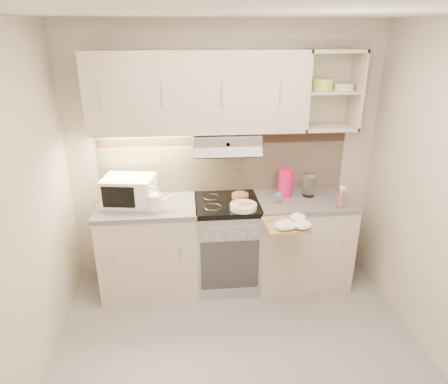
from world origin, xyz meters
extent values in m
plane|color=gray|center=(0.00, 0.00, 0.00)|extent=(3.00, 3.00, 0.00)
cube|color=beige|center=(0.00, 1.40, 1.25)|extent=(3.00, 0.04, 2.50)
cube|color=beige|center=(-1.50, 0.00, 1.25)|extent=(0.04, 2.80, 2.50)
cube|color=white|center=(0.00, 0.00, 2.50)|extent=(3.00, 2.80, 0.04)
cube|color=#C6B299|center=(0.00, 1.39, 1.22)|extent=(2.40, 0.02, 0.64)
cube|color=#36271D|center=(0.00, 1.38, 1.42)|extent=(2.40, 0.01, 0.08)
cube|color=beige|center=(-0.25, 1.23, 1.90)|extent=(1.90, 0.34, 0.70)
cube|color=beige|center=(0.95, 1.23, 1.90)|extent=(0.50, 0.34, 0.70)
cylinder|color=#A7D551|center=(0.87, 1.23, 1.95)|extent=(0.19, 0.19, 0.10)
cylinder|color=white|center=(1.07, 1.23, 1.93)|extent=(0.18, 0.18, 0.06)
cube|color=#B7B7BC|center=(0.00, 1.20, 1.48)|extent=(0.60, 0.40, 0.12)
cube|color=beige|center=(-0.75, 1.10, 0.43)|extent=(0.90, 0.60, 0.86)
cube|color=slate|center=(-0.75, 1.10, 0.88)|extent=(0.92, 0.62, 0.04)
cube|color=beige|center=(0.75, 1.10, 0.43)|extent=(0.90, 0.60, 0.86)
cube|color=slate|center=(0.75, 1.10, 0.88)|extent=(0.92, 0.62, 0.04)
cube|color=#B7B7BC|center=(0.00, 1.10, 0.42)|extent=(0.60, 0.58, 0.85)
cube|color=black|center=(0.00, 1.10, 0.88)|extent=(0.60, 0.60, 0.05)
cube|color=white|center=(-0.90, 1.15, 1.03)|extent=(0.50, 0.40, 0.26)
cube|color=black|center=(-0.90, 0.98, 1.03)|extent=(0.29, 0.06, 0.20)
cylinder|color=white|center=(-0.67, 0.98, 0.97)|extent=(0.14, 0.14, 0.15)
cone|color=white|center=(-0.56, 0.98, 0.99)|extent=(0.19, 0.04, 0.11)
torus|color=white|center=(-0.67, 0.98, 1.07)|extent=(0.12, 0.02, 0.12)
cylinder|color=white|center=(0.13, 0.92, 0.91)|extent=(0.24, 0.24, 0.01)
cylinder|color=white|center=(0.13, 0.92, 0.92)|extent=(0.24, 0.24, 0.01)
cylinder|color=white|center=(0.13, 0.92, 0.94)|extent=(0.24, 0.24, 0.01)
cube|color=silver|center=(0.13, 0.92, 0.95)|extent=(0.16, 0.06, 0.01)
cylinder|color=#B2674A|center=(0.14, 1.18, 0.92)|extent=(0.16, 0.16, 0.04)
cylinder|color=#DE0F56|center=(0.58, 1.19, 1.04)|extent=(0.14, 0.14, 0.27)
cube|color=#DE0F56|center=(0.65, 1.19, 1.07)|extent=(0.02, 0.03, 0.11)
cylinder|color=white|center=(0.81, 1.16, 1.01)|extent=(0.12, 0.12, 0.21)
cylinder|color=#B7B7BC|center=(0.81, 1.16, 1.12)|extent=(0.12, 0.12, 0.02)
cylinder|color=silver|center=(0.47, 1.01, 0.94)|extent=(0.06, 0.06, 0.08)
cylinder|color=#2A84D4|center=(0.47, 1.01, 0.99)|extent=(0.07, 0.07, 0.02)
cone|color=pink|center=(1.02, 0.88, 0.97)|extent=(0.08, 0.08, 0.13)
cube|color=tan|center=(0.46, 0.63, 0.87)|extent=(0.38, 0.35, 0.02)
camera|label=1|loc=(-0.36, -2.34, 2.40)|focal=32.00mm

